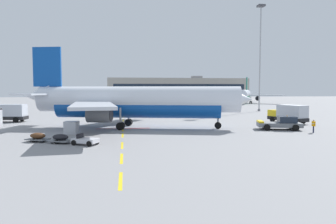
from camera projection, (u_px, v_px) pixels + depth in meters
ground at (227, 117)px, 67.11m from camera, size 400.00×400.00×0.00m
apron_paint_markings at (123, 119)px, 61.38m from camera, size 8.00×94.20×0.01m
airliner_foreground at (134, 102)px, 46.91m from camera, size 34.50×33.67×12.20m
pushback_tug at (281, 123)px, 45.01m from camera, size 6.53×4.36×2.08m
airliner_mid_left at (245, 95)px, 130.93m from camera, size 29.87×31.43×11.47m
catering_truck at (7, 113)px, 55.79m from camera, size 7.24×3.31×3.14m
fuel_service_truck at (288, 114)px, 53.70m from camera, size 4.56×7.40×3.14m
baggage_train at (61, 138)px, 33.45m from camera, size 8.31×5.25×1.14m
ground_crew_worker at (314, 125)px, 41.72m from camera, size 0.31×0.70×1.75m
uld_cargo_container at (72, 127)px, 40.82m from camera, size 1.87×1.84×1.60m
apron_light_mast_far at (260, 47)px, 83.20m from camera, size 1.80×1.80×28.05m
terminal_satellite at (177, 89)px, 185.44m from camera, size 79.54×24.81×14.02m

